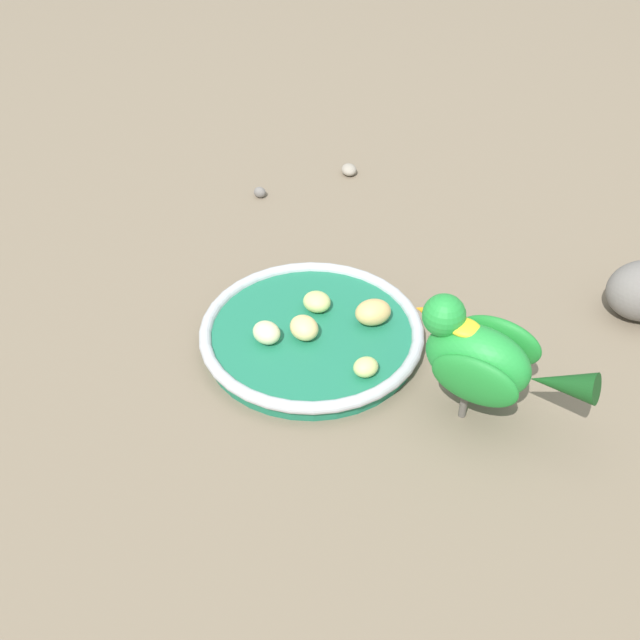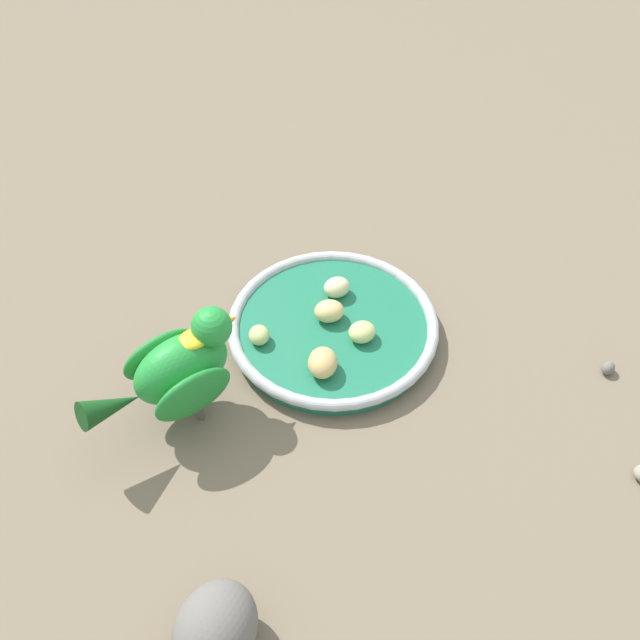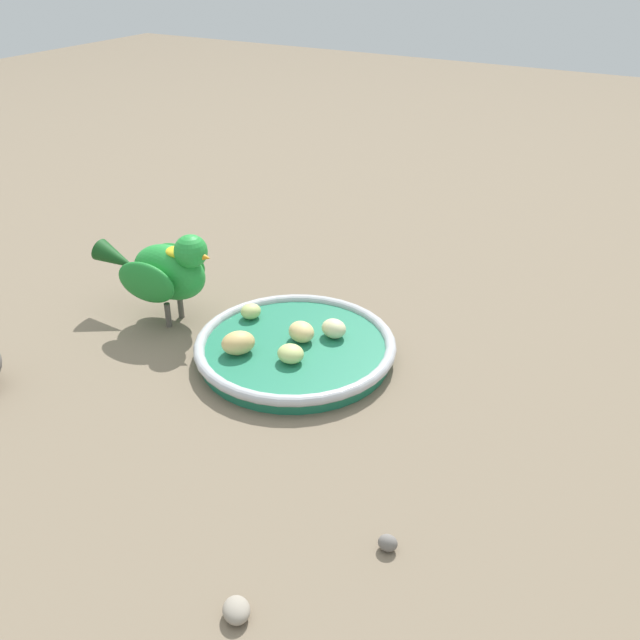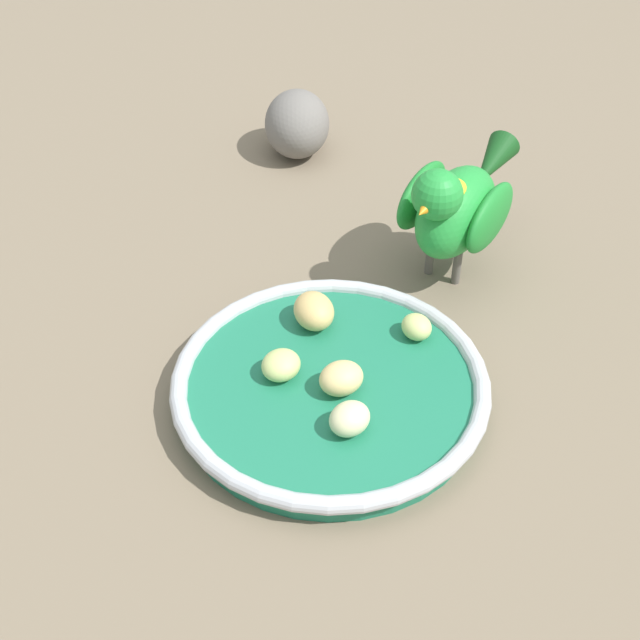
# 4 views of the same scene
# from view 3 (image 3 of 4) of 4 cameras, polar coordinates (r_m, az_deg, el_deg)

# --- Properties ---
(ground_plane) EXTENTS (4.00, 4.00, 0.00)m
(ground_plane) POSITION_cam_3_polar(r_m,az_deg,el_deg) (0.82, -3.28, -2.66)
(ground_plane) COLOR #756651
(feeding_bowl) EXTENTS (0.23, 0.23, 0.02)m
(feeding_bowl) POSITION_cam_3_polar(r_m,az_deg,el_deg) (0.81, -1.96, -2.22)
(feeding_bowl) COLOR #1E7251
(feeding_bowl) RESTS_ON ground_plane
(apple_piece_0) EXTENTS (0.05, 0.05, 0.03)m
(apple_piece_0) POSITION_cam_3_polar(r_m,az_deg,el_deg) (0.79, -6.70, -1.87)
(apple_piece_0) COLOR tan
(apple_piece_0) RESTS_ON feeding_bowl
(apple_piece_1) EXTENTS (0.04, 0.04, 0.02)m
(apple_piece_1) POSITION_cam_3_polar(r_m,az_deg,el_deg) (0.81, -1.53, -0.97)
(apple_piece_1) COLOR #E5C67F
(apple_piece_1) RESTS_ON feeding_bowl
(apple_piece_2) EXTENTS (0.03, 0.03, 0.02)m
(apple_piece_2) POSITION_cam_3_polar(r_m,az_deg,el_deg) (0.81, 1.14, -0.70)
(apple_piece_2) COLOR beige
(apple_piece_2) RESTS_ON feeding_bowl
(apple_piece_3) EXTENTS (0.03, 0.03, 0.02)m
(apple_piece_3) POSITION_cam_3_polar(r_m,az_deg,el_deg) (0.77, -2.41, -2.77)
(apple_piece_3) COLOR #C6D17A
(apple_piece_3) RESTS_ON feeding_bowl
(apple_piece_4) EXTENTS (0.03, 0.03, 0.02)m
(apple_piece_4) POSITION_cam_3_polar(r_m,az_deg,el_deg) (0.86, -5.67, 0.71)
(apple_piece_4) COLOR #C6D17A
(apple_piece_4) RESTS_ON feeding_bowl
(parrot) EXTENTS (0.18, 0.08, 0.12)m
(parrot) POSITION_cam_3_polar(r_m,az_deg,el_deg) (0.88, -12.58, 4.02)
(parrot) COLOR #59544C
(parrot) RESTS_ON ground_plane
(pebble_0) EXTENTS (0.02, 0.02, 0.01)m
(pebble_0) POSITION_cam_3_polar(r_m,az_deg,el_deg) (0.59, 5.56, -17.67)
(pebble_0) COLOR slate
(pebble_0) RESTS_ON ground_plane
(pebble_1) EXTENTS (0.03, 0.03, 0.01)m
(pebble_1) POSITION_cam_3_polar(r_m,az_deg,el_deg) (0.55, -6.85, -22.48)
(pebble_1) COLOR gray
(pebble_1) RESTS_ON ground_plane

